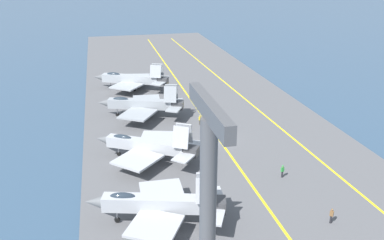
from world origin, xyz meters
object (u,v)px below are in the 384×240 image
(parked_jet_third, at_px, (142,104))
(crew_yellow_vest, at_px, (200,120))
(parked_jet_fourth, at_px, (132,79))
(parked_jet_second, at_px, (148,146))
(crew_green_vest, at_px, (282,171))
(parked_jet_nearest, at_px, (158,204))
(crew_brown_vest, at_px, (332,215))

(parked_jet_third, relative_size, crew_yellow_vest, 9.07)
(parked_jet_fourth, relative_size, crew_yellow_vest, 9.70)
(parked_jet_second, relative_size, crew_green_vest, 8.62)
(parked_jet_nearest, height_order, parked_jet_second, parked_jet_second)
(parked_jet_third, distance_m, parked_jet_fourth, 17.84)
(parked_jet_second, xyz_separation_m, crew_brown_vest, (-19.48, -17.52, -1.31))
(crew_yellow_vest, bearing_deg, crew_brown_vest, -167.22)
(parked_jet_third, bearing_deg, crew_brown_vest, -156.04)
(crew_green_vest, relative_size, crew_yellow_vest, 1.01)
(crew_brown_vest, distance_m, crew_yellow_vest, 31.83)
(parked_jet_third, relative_size, parked_jet_fourth, 0.94)
(parked_jet_nearest, xyz_separation_m, parked_jet_fourth, (50.59, -1.66, -0.16))
(parked_jet_second, xyz_separation_m, parked_jet_fourth, (35.24, -0.81, 0.06))
(parked_jet_third, distance_m, crew_yellow_vest, 11.14)
(crew_green_vest, bearing_deg, parked_jet_third, 30.45)
(parked_jet_third, height_order, crew_yellow_vest, parked_jet_third)
(crew_yellow_vest, bearing_deg, parked_jet_third, 57.98)
(crew_yellow_vest, bearing_deg, crew_green_vest, -163.35)
(parked_jet_third, xyz_separation_m, parked_jet_fourth, (17.83, 0.32, -0.16))
(parked_jet_nearest, relative_size, parked_jet_third, 0.97)
(parked_jet_second, xyz_separation_m, crew_green_vest, (-8.92, -16.61, -1.34))
(crew_brown_vest, bearing_deg, parked_jet_second, 41.97)
(crew_brown_vest, bearing_deg, parked_jet_fourth, 16.98)
(parked_jet_fourth, distance_m, crew_yellow_vest, 25.62)
(parked_jet_second, bearing_deg, parked_jet_fourth, -1.32)
(parked_jet_second, bearing_deg, parked_jet_third, -3.72)
(parked_jet_nearest, relative_size, crew_yellow_vest, 8.76)
(parked_jet_third, bearing_deg, parked_jet_second, 176.28)
(parked_jet_nearest, relative_size, crew_green_vest, 8.63)
(parked_jet_nearest, height_order, crew_brown_vest, parked_jet_nearest)
(crew_yellow_vest, bearing_deg, parked_jet_second, 137.81)
(parked_jet_nearest, relative_size, crew_brown_vest, 8.36)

